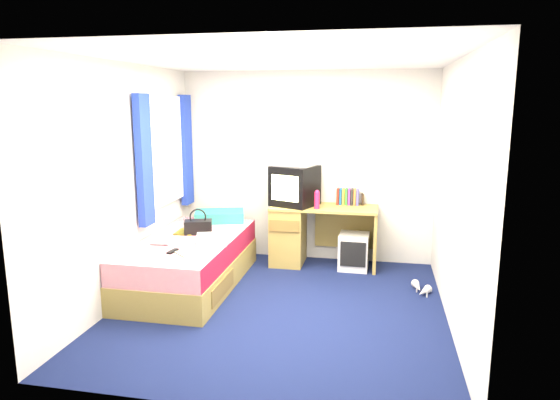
% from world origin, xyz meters
% --- Properties ---
extents(ground, '(3.40, 3.40, 0.00)m').
position_xyz_m(ground, '(0.00, 0.00, 0.00)').
color(ground, '#0C1438').
rests_on(ground, ground).
extents(room_shell, '(3.40, 3.40, 3.40)m').
position_xyz_m(room_shell, '(0.00, 0.00, 1.45)').
color(room_shell, white).
rests_on(room_shell, ground).
extents(bed, '(1.01, 2.00, 0.54)m').
position_xyz_m(bed, '(-1.10, 0.43, 0.27)').
color(bed, '#A78F45').
rests_on(bed, ground).
extents(pillow, '(0.69, 0.54, 0.13)m').
position_xyz_m(pillow, '(-1.03, 1.26, 0.61)').
color(pillow, '#175E9A').
rests_on(pillow, bed).
extents(desk, '(1.30, 0.55, 0.75)m').
position_xyz_m(desk, '(-0.00, 1.44, 0.41)').
color(desk, '#A78F45').
rests_on(desk, ground).
extents(storage_cube, '(0.36, 0.36, 0.44)m').
position_xyz_m(storage_cube, '(0.65, 1.35, 0.22)').
color(storage_cube, silver).
rests_on(storage_cube, ground).
extents(crt_tv, '(0.63, 0.61, 0.49)m').
position_xyz_m(crt_tv, '(-0.10, 1.44, 1.00)').
color(crt_tv, black).
rests_on(crt_tv, desk).
extents(vcr, '(0.52, 0.43, 0.09)m').
position_xyz_m(vcr, '(-0.10, 1.44, 1.28)').
color(vcr, silver).
rests_on(vcr, crt_tv).
extents(book_row, '(0.27, 0.13, 0.20)m').
position_xyz_m(book_row, '(0.54, 1.60, 0.85)').
color(book_row, maroon).
rests_on(book_row, desk).
extents(picture_frame, '(0.04, 0.12, 0.14)m').
position_xyz_m(picture_frame, '(0.73, 1.63, 0.82)').
color(picture_frame, black).
rests_on(picture_frame, desk).
extents(pink_water_bottle, '(0.07, 0.07, 0.20)m').
position_xyz_m(pink_water_bottle, '(0.20, 1.27, 0.85)').
color(pink_water_bottle, '#EE2155').
rests_on(pink_water_bottle, desk).
extents(aerosol_can, '(0.06, 0.06, 0.17)m').
position_xyz_m(aerosol_can, '(0.13, 1.47, 0.83)').
color(aerosol_can, silver).
rests_on(aerosol_can, desk).
extents(handbag, '(0.35, 0.26, 0.29)m').
position_xyz_m(handbag, '(-1.08, 0.64, 0.62)').
color(handbag, black).
rests_on(handbag, bed).
extents(towel, '(0.37, 0.34, 0.10)m').
position_xyz_m(towel, '(-0.78, 0.26, 0.59)').
color(towel, silver).
rests_on(towel, bed).
extents(magazine, '(0.23, 0.29, 0.01)m').
position_xyz_m(magazine, '(-1.23, 0.66, 0.55)').
color(magazine, gold).
rests_on(magazine, bed).
extents(water_bottle, '(0.20, 0.08, 0.07)m').
position_xyz_m(water_bottle, '(-1.30, 0.12, 0.58)').
color(water_bottle, silver).
rests_on(water_bottle, bed).
extents(colour_swatch_fan, '(0.20, 0.19, 0.01)m').
position_xyz_m(colour_swatch_fan, '(-0.95, -0.15, 0.55)').
color(colour_swatch_fan, gold).
rests_on(colour_swatch_fan, bed).
extents(remote_control, '(0.07, 0.16, 0.02)m').
position_xyz_m(remote_control, '(-1.07, -0.09, 0.55)').
color(remote_control, black).
rests_on(remote_control, bed).
extents(window_assembly, '(0.11, 1.42, 1.40)m').
position_xyz_m(window_assembly, '(-1.55, 0.90, 1.42)').
color(window_assembly, silver).
rests_on(window_assembly, room_shell).
extents(white_heels, '(0.21, 0.37, 0.09)m').
position_xyz_m(white_heels, '(1.40, 0.70, 0.04)').
color(white_heels, beige).
rests_on(white_heels, ground).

